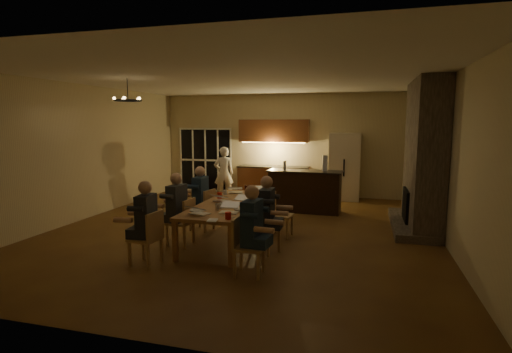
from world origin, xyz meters
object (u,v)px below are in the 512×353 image
object	(u,v)px
chair_left_far	(202,210)
laptop_b	(229,206)
chair_left_mid	(180,222)
chair_right_far	(281,215)
plate_far	(259,197)
chair_left_near	(145,238)
chandelier	(128,101)
dining_table	(230,222)
can_cola	(246,188)
person_right_mid	(267,214)
laptop_a	(200,208)
mug_mid	(242,196)
standing_person	(224,173)
bar_island	(305,191)
person_right_near	(252,230)
laptop_e	(235,188)
bar_bottle	(285,165)
refrigerator	(345,167)
bar_blender	(325,163)
laptop_d	(241,199)
plate_near	(241,209)
person_left_near	(146,223)
can_silver	(217,207)
plate_left	(197,210)
person_left_mid	(177,209)
laptop_f	(256,189)
chair_right_near	(249,247)
laptop_c	(222,196)
mug_back	(225,192)
person_left_far	(201,198)
chair_right_mid	(265,228)
mug_front	(221,206)
redcup_near	(228,216)
redcup_mid	(220,195)

from	to	relation	value
chair_left_far	laptop_b	world-z (taller)	laptop_b
chair_left_mid	chair_right_far	bearing A→B (deg)	125.38
chair_right_far	plate_far	bearing A→B (deg)	76.32
chair_left_near	chandelier	world-z (taller)	chandelier
dining_table	can_cola	size ratio (longest dim) A/B	24.28
person_right_mid	laptop_a	xyz separation A→B (m)	(-1.05, -0.53, 0.17)
chair_left_near	plate_far	bearing A→B (deg)	157.55
chair_left_near	plate_far	world-z (taller)	chair_left_near
mug_mid	standing_person	bearing A→B (deg)	115.67
chair_left_near	chair_left_far	world-z (taller)	same
bar_island	chandelier	bearing A→B (deg)	-135.30
chair_left_near	person_right_near	size ratio (longest dim) A/B	0.64
laptop_e	bar_bottle	size ratio (longest dim) A/B	1.33
laptop_a	mug_mid	xyz separation A→B (m)	(0.29, 1.54, -0.06)
refrigerator	bar_island	xyz separation A→B (m)	(-0.90, -1.98, -0.46)
chair_right_far	bar_blender	size ratio (longest dim) A/B	2.21
mug_mid	can_cola	distance (m)	1.01
laptop_d	laptop_e	xyz separation A→B (m)	(-0.52, 1.23, 0.00)
bar_island	mug_mid	size ratio (longest dim) A/B	19.12
laptop_d	plate_near	size ratio (longest dim) A/B	1.23
person_left_near	standing_person	world-z (taller)	standing_person
chair_left_mid	chair_right_far	size ratio (longest dim) A/B	1.00
can_silver	plate_left	world-z (taller)	can_silver
laptop_a	plate_left	xyz separation A→B (m)	(-0.15, 0.22, -0.10)
can_silver	chair_right_far	bearing A→B (deg)	53.47
person_left_mid	laptop_f	bearing A→B (deg)	150.38
laptop_d	chair_right_near	bearing A→B (deg)	-58.29
can_cola	bar_blender	world-z (taller)	bar_blender
laptop_c	laptop_f	size ratio (longest dim) A/B	1.00
chair_left_mid	plate_near	xyz separation A→B (m)	(1.21, 0.00, 0.31)
chair_left_mid	bar_blender	bearing A→B (deg)	149.92
dining_table	person_right_near	world-z (taller)	person_right_near
chair_right_near	mug_back	size ratio (longest dim) A/B	8.90
chair_left_near	person_left_far	bearing A→B (deg)	-174.40
chair_right_mid	person_right_near	distance (m)	1.07
mug_back	plate_near	size ratio (longest dim) A/B	0.39
person_left_near	can_silver	size ratio (longest dim) A/B	11.50
person_left_near	can_cola	distance (m)	3.18
person_left_mid	person_right_mid	xyz separation A→B (m)	(1.73, 0.03, 0.00)
laptop_f	mug_front	xyz separation A→B (m)	(-0.23, -1.53, -0.06)
dining_table	mug_front	distance (m)	0.66
redcup_near	refrigerator	bearing A→B (deg)	76.12
mug_front	redcup_mid	xyz separation A→B (m)	(-0.38, 0.92, 0.01)
refrigerator	mug_mid	world-z (taller)	refrigerator
mug_back	person_left_near	bearing A→B (deg)	-101.26
chair_left_near	person_left_mid	world-z (taller)	person_left_mid
redcup_mid	bar_bottle	xyz separation A→B (m)	(0.87, 2.51, 0.39)
chair_left_far	plate_near	distance (m)	1.67
chandelier	plate_far	world-z (taller)	chandelier
chair_left_near	chair_left_mid	size ratio (longest dim) A/B	1.00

